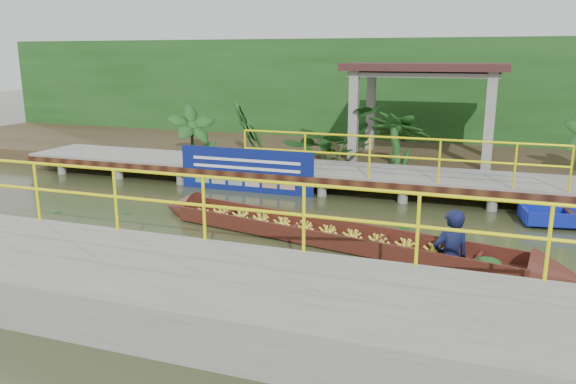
% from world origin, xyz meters
% --- Properties ---
extents(ground, '(80.00, 80.00, 0.00)m').
position_xyz_m(ground, '(0.00, 0.00, 0.00)').
color(ground, '#2D351A').
rests_on(ground, ground).
extents(land_strip, '(30.00, 8.00, 0.45)m').
position_xyz_m(land_strip, '(0.00, 7.50, 0.23)').
color(land_strip, '#322A19').
rests_on(land_strip, ground).
extents(far_dock, '(16.00, 2.06, 1.66)m').
position_xyz_m(far_dock, '(0.02, 3.43, 0.48)').
color(far_dock, slate).
rests_on(far_dock, ground).
extents(near_dock, '(18.00, 2.40, 1.73)m').
position_xyz_m(near_dock, '(1.00, -4.20, 0.30)').
color(near_dock, slate).
rests_on(near_dock, ground).
extents(pavilion, '(4.40, 3.00, 3.00)m').
position_xyz_m(pavilion, '(3.00, 6.30, 2.82)').
color(pavilion, slate).
rests_on(pavilion, ground).
extents(foliage_backdrop, '(30.00, 0.80, 4.00)m').
position_xyz_m(foliage_backdrop, '(0.00, 10.00, 2.00)').
color(foliage_backdrop, '#184115').
rests_on(foliage_backdrop, ground).
extents(vendor_boat, '(8.51, 2.58, 2.15)m').
position_xyz_m(vendor_boat, '(2.67, -0.76, 0.29)').
color(vendor_boat, '#37140F').
rests_on(vendor_boat, ground).
extents(blue_banner, '(3.63, 0.04, 1.14)m').
position_xyz_m(blue_banner, '(-0.96, 2.48, 0.56)').
color(blue_banner, navy).
rests_on(blue_banner, ground).
extents(tropical_plants, '(14.27, 1.27, 1.59)m').
position_xyz_m(tropical_plants, '(2.25, 5.30, 1.24)').
color(tropical_plants, '#184115').
rests_on(tropical_plants, ground).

